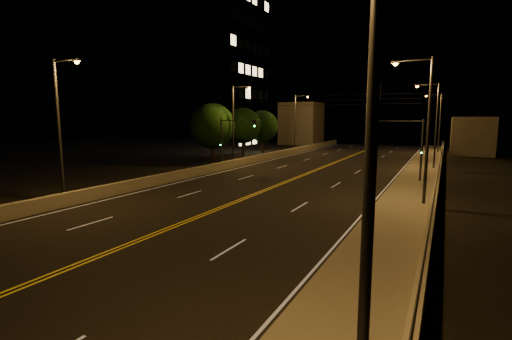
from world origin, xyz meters
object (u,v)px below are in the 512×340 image
at_px(tree_0, 212,126).
at_px(streetlight_4, 61,123).
at_px(streetlight_3, 438,120).
at_px(streetlight_1, 424,123).
at_px(streetlight_5, 235,120).
at_px(streetlight_0, 354,138).
at_px(tree_2, 262,126).
at_px(traffic_signal_right, 409,142).
at_px(streetlight_2, 434,121).
at_px(tree_1, 243,126).
at_px(traffic_signal_left, 229,137).
at_px(building_tower, 194,63).
at_px(streetlight_6, 296,120).

bearing_deg(tree_0, streetlight_4, -81.30).
bearing_deg(streetlight_3, streetlight_1, -90.00).
bearing_deg(streetlight_5, streetlight_1, -30.70).
bearing_deg(streetlight_0, tree_2, 117.66).
relative_size(streetlight_4, traffic_signal_right, 1.67).
bearing_deg(streetlight_2, streetlight_1, -90.00).
height_order(streetlight_1, streetlight_2, same).
bearing_deg(streetlight_5, tree_1, 114.75).
height_order(streetlight_2, traffic_signal_left, streetlight_2).
bearing_deg(tree_1, traffic_signal_right, -29.75).
distance_m(streetlight_5, tree_1, 12.10).
xyz_separation_m(streetlight_3, building_tower, (-41.21, -8.45, 10.36)).
distance_m(streetlight_4, tree_2, 40.28).
height_order(streetlight_1, streetlight_6, same).
height_order(streetlight_3, streetlight_6, same).
bearing_deg(traffic_signal_left, building_tower, 133.33).
bearing_deg(streetlight_3, streetlight_0, -90.00).
xyz_separation_m(traffic_signal_right, tree_0, (-23.44, 3.68, 1.16)).
bearing_deg(streetlight_5, streetlight_2, 17.55).
height_order(streetlight_2, building_tower, building_tower).
relative_size(streetlight_1, traffic_signal_left, 1.67).
bearing_deg(streetlight_5, traffic_signal_left, -70.47).
relative_size(streetlight_3, tree_0, 1.26).
relative_size(streetlight_2, tree_0, 1.26).
height_order(streetlight_2, streetlight_6, same).
bearing_deg(streetlight_6, streetlight_0, -68.10).
bearing_deg(streetlight_2, tree_1, 171.07).
height_order(streetlight_3, tree_2, streetlight_3).
xyz_separation_m(streetlight_0, streetlight_5, (-21.47, 32.87, 0.00)).
xyz_separation_m(traffic_signal_right, tree_2, (-24.67, 20.50, 0.79)).
xyz_separation_m(streetlight_5, streetlight_6, (0.00, 20.53, 0.00)).
bearing_deg(streetlight_3, tree_0, -132.88).
distance_m(traffic_signal_right, tree_1, 28.75).
xyz_separation_m(streetlight_3, streetlight_6, (-21.47, -6.79, 0.00)).
distance_m(building_tower, tree_1, 20.12).
bearing_deg(tree_0, streetlight_1, -27.69).
height_order(streetlight_0, tree_2, streetlight_0).
relative_size(streetlight_3, tree_1, 1.31).
height_order(streetlight_2, tree_1, streetlight_2).
bearing_deg(streetlight_1, streetlight_5, 149.30).
distance_m(streetlight_6, traffic_signal_left, 23.93).
height_order(streetlight_2, streetlight_5, same).
height_order(streetlight_6, tree_1, streetlight_6).
relative_size(traffic_signal_right, tree_0, 0.75).
relative_size(building_tower, tree_0, 4.29).
distance_m(streetlight_3, building_tower, 43.32).
bearing_deg(tree_2, traffic_signal_left, -73.84).
relative_size(streetlight_5, building_tower, 0.29).
relative_size(streetlight_2, streetlight_5, 1.00).
xyz_separation_m(streetlight_0, streetlight_1, (0.00, 20.13, 0.00)).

